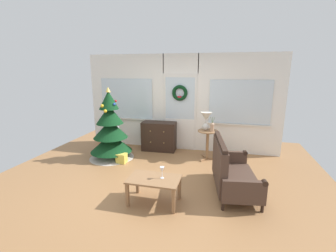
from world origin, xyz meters
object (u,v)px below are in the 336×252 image
at_px(dresser_cabinet, 159,136).
at_px(christmas_tree, 111,132).
at_px(coffee_table, 154,182).
at_px(wine_glass, 162,170).
at_px(gift_box, 122,158).
at_px(table_lamp, 206,118).
at_px(flower_vase, 212,127).
at_px(settee_sofa, 230,171).
at_px(side_table, 208,139).

bearing_deg(dresser_cabinet, christmas_tree, -139.96).
xyz_separation_m(christmas_tree, coffee_table, (1.64, -1.68, -0.28)).
height_order(christmas_tree, wine_glass, christmas_tree).
height_order(dresser_cabinet, gift_box, dresser_cabinet).
distance_m(wine_glass, gift_box, 2.02).
bearing_deg(table_lamp, gift_box, -157.62).
bearing_deg(christmas_tree, flower_vase, 9.82).
relative_size(christmas_tree, table_lamp, 3.98).
height_order(settee_sofa, table_lamp, table_lamp).
bearing_deg(coffee_table, dresser_cabinet, 104.56).
relative_size(side_table, wine_glass, 3.72).
bearing_deg(coffee_table, settee_sofa, 30.49).
distance_m(settee_sofa, gift_box, 2.58).
height_order(settee_sofa, wine_glass, settee_sofa).
distance_m(table_lamp, coffee_table, 2.37).
bearing_deg(side_table, wine_glass, -104.45).
bearing_deg(christmas_tree, side_table, 11.67).
bearing_deg(settee_sofa, gift_box, 163.62).
bearing_deg(side_table, settee_sofa, -70.04).
distance_m(settee_sofa, wine_glass, 1.28).
bearing_deg(side_table, flower_vase, -30.96).
distance_m(coffee_table, gift_box, 1.92).
height_order(table_lamp, coffee_table, table_lamp).
height_order(side_table, wine_glass, side_table).
bearing_deg(flower_vase, gift_box, -161.73).
bearing_deg(dresser_cabinet, side_table, -14.92).
bearing_deg(dresser_cabinet, coffee_table, -75.44).
height_order(table_lamp, gift_box, table_lamp).
xyz_separation_m(table_lamp, coffee_table, (-0.61, -2.20, -0.64)).
bearing_deg(gift_box, dresser_cabinet, 60.85).
bearing_deg(settee_sofa, dresser_cabinet, 135.75).
xyz_separation_m(christmas_tree, wine_glass, (1.77, -1.64, -0.08)).
xyz_separation_m(dresser_cabinet, flower_vase, (1.43, -0.41, 0.45)).
bearing_deg(table_lamp, flower_vase, -32.01).
height_order(christmas_tree, gift_box, christmas_tree).
bearing_deg(flower_vase, coffee_table, -110.22).
bearing_deg(gift_box, side_table, 20.72).
xyz_separation_m(christmas_tree, settee_sofa, (2.84, -0.97, -0.27)).
relative_size(coffee_table, gift_box, 3.76).
xyz_separation_m(dresser_cabinet, coffee_table, (0.65, -2.51, -0.02)).
bearing_deg(wine_glass, gift_box, 134.88).
height_order(dresser_cabinet, side_table, dresser_cabinet).
bearing_deg(wine_glass, side_table, 75.55).
bearing_deg(dresser_cabinet, settee_sofa, -44.25).
height_order(table_lamp, wine_glass, table_lamp).
relative_size(flower_vase, coffee_table, 0.42).
distance_m(christmas_tree, flower_vase, 2.46).
bearing_deg(wine_glass, dresser_cabinet, 107.50).
xyz_separation_m(settee_sofa, gift_box, (-2.46, 0.72, -0.26)).
distance_m(settee_sofa, side_table, 1.55).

